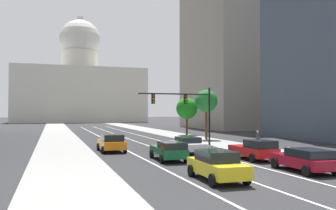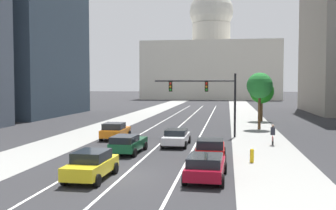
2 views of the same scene
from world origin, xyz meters
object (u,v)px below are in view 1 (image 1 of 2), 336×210
(car_yellow, at_px, (217,165))
(car_crimson, at_px, (305,159))
(car_green, at_px, (169,150))
(street_tree_far_right, at_px, (187,108))
(capitol_building, at_px, (80,86))
(car_white, at_px, (187,144))
(cyclist, at_px, (258,140))
(traffic_signal_mast, at_px, (187,105))
(car_orange, at_px, (112,143))
(car_red, at_px, (255,149))
(street_tree_near_right, at_px, (206,101))
(fire_hydrant, at_px, (289,153))

(car_yellow, xyz_separation_m, car_crimson, (6.04, 0.75, -0.05))
(car_green, height_order, street_tree_far_right, street_tree_far_right)
(capitol_building, height_order, car_white, capitol_building)
(cyclist, bearing_deg, traffic_signal_mast, 54.30)
(car_orange, relative_size, car_crimson, 0.94)
(car_red, bearing_deg, car_orange, 45.36)
(car_red, height_order, street_tree_near_right, street_tree_near_right)
(car_red, xyz_separation_m, street_tree_near_right, (4.63, 18.76, 4.09))
(car_crimson, relative_size, car_green, 0.99)
(car_crimson, bearing_deg, capitol_building, 4.38)
(car_crimson, bearing_deg, car_green, 42.77)
(car_yellow, relative_size, car_crimson, 0.95)
(capitol_building, relative_size, car_orange, 10.51)
(car_red, distance_m, street_tree_far_right, 29.07)
(street_tree_near_right, bearing_deg, cyclist, -89.01)
(fire_hydrant, xyz_separation_m, cyclist, (2.14, 7.59, 0.39))
(cyclist, bearing_deg, car_red, 149.44)
(car_orange, distance_m, street_tree_near_right, 17.53)
(car_orange, height_order, car_crimson, car_orange)
(cyclist, height_order, street_tree_far_right, street_tree_far_right)
(capitol_building, xyz_separation_m, car_green, (-1.52, -106.39, -11.96))
(street_tree_far_right, bearing_deg, traffic_signal_mast, -111.10)
(fire_hydrant, bearing_deg, car_crimson, -118.11)
(car_yellow, distance_m, street_tree_far_right, 36.59)
(traffic_signal_mast, bearing_deg, car_green, -117.76)
(car_yellow, relative_size, traffic_signal_mast, 0.55)
(street_tree_near_right, bearing_deg, car_white, -120.44)
(street_tree_far_right, bearing_deg, car_yellow, -108.76)
(cyclist, distance_m, street_tree_far_right, 21.37)
(street_tree_near_right, bearing_deg, street_tree_far_right, 83.83)
(street_tree_far_right, bearing_deg, car_orange, -126.81)
(car_white, xyz_separation_m, car_orange, (-6.05, 2.91, 0.07))
(cyclist, bearing_deg, car_yellow, 144.15)
(capitol_building, height_order, car_green, capitol_building)
(car_white, height_order, car_green, car_green)
(street_tree_far_right, bearing_deg, car_white, -111.04)
(car_yellow, xyz_separation_m, cyclist, (10.88, 13.39, 0.06))
(fire_hydrant, xyz_separation_m, street_tree_far_right, (2.98, 28.70, 3.60))
(car_green, xyz_separation_m, traffic_signal_mast, (5.32, 10.11, 3.50))
(car_orange, xyz_separation_m, car_green, (3.01, -7.02, -0.04))
(car_white, relative_size, fire_hydrant, 5.02)
(car_yellow, bearing_deg, car_green, 1.52)
(car_orange, bearing_deg, street_tree_far_right, -37.72)
(capitol_building, height_order, car_orange, capitol_building)
(car_yellow, bearing_deg, car_crimson, -81.52)
(car_white, xyz_separation_m, car_red, (3.03, -5.72, 0.04))
(car_crimson, distance_m, street_tree_far_right, 34.39)
(fire_hydrant, bearing_deg, street_tree_near_right, 84.21)
(car_orange, bearing_deg, car_green, -157.69)
(car_white, relative_size, car_orange, 1.08)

